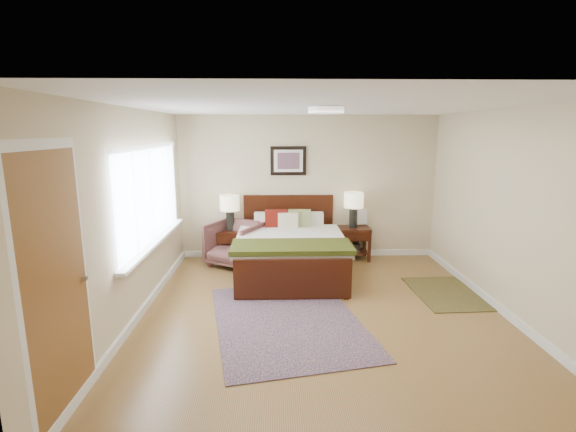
# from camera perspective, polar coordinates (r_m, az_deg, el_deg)

# --- Properties ---
(floor) EXTENTS (5.00, 5.00, 0.00)m
(floor) POSITION_cam_1_polar(r_m,az_deg,el_deg) (5.31, 4.73, -13.31)
(floor) COLOR olive
(floor) RESTS_ON ground
(back_wall) EXTENTS (4.50, 0.04, 2.50)m
(back_wall) POSITION_cam_1_polar(r_m,az_deg,el_deg) (7.37, 2.77, 3.92)
(back_wall) COLOR #C5BA8E
(back_wall) RESTS_ON ground
(front_wall) EXTENTS (4.50, 0.04, 2.50)m
(front_wall) POSITION_cam_1_polar(r_m,az_deg,el_deg) (2.55, 11.48, -11.32)
(front_wall) COLOR #C5BA8E
(front_wall) RESTS_ON ground
(left_wall) EXTENTS (0.04, 5.00, 2.50)m
(left_wall) POSITION_cam_1_polar(r_m,az_deg,el_deg) (5.17, -20.64, -0.12)
(left_wall) COLOR #C5BA8E
(left_wall) RESTS_ON ground
(right_wall) EXTENTS (0.04, 5.00, 2.50)m
(right_wall) POSITION_cam_1_polar(r_m,az_deg,el_deg) (5.64, 28.33, 0.15)
(right_wall) COLOR #C5BA8E
(right_wall) RESTS_ON ground
(ceiling) EXTENTS (4.50, 5.00, 0.02)m
(ceiling) POSITION_cam_1_polar(r_m,az_deg,el_deg) (4.83, 5.24, 14.72)
(ceiling) COLOR white
(ceiling) RESTS_ON back_wall
(window) EXTENTS (0.11, 2.72, 1.32)m
(window) POSITION_cam_1_polar(r_m,az_deg,el_deg) (5.79, -18.02, 2.51)
(window) COLOR silver
(window) RESTS_ON left_wall
(door) EXTENTS (0.06, 1.00, 2.18)m
(door) POSITION_cam_1_polar(r_m,az_deg,el_deg) (3.65, -29.01, -8.46)
(door) COLOR silver
(door) RESTS_ON ground
(ceil_fixture) EXTENTS (0.44, 0.44, 0.08)m
(ceil_fixture) POSITION_cam_1_polar(r_m,az_deg,el_deg) (4.83, 5.24, 14.30)
(ceil_fixture) COLOR white
(ceil_fixture) RESTS_ON ceiling
(bed) EXTENTS (1.70, 2.05, 1.10)m
(bed) POSITION_cam_1_polar(r_m,az_deg,el_deg) (6.51, 0.30, -3.74)
(bed) COLOR #341407
(bed) RESTS_ON ground
(wall_art) EXTENTS (0.62, 0.05, 0.50)m
(wall_art) POSITION_cam_1_polar(r_m,az_deg,el_deg) (7.28, 0.05, 7.55)
(wall_art) COLOR black
(wall_art) RESTS_ON back_wall
(nightstand_left) EXTENTS (0.45, 0.41, 0.54)m
(nightstand_left) POSITION_cam_1_polar(r_m,az_deg,el_deg) (7.31, -7.86, -2.90)
(nightstand_left) COLOR #341407
(nightstand_left) RESTS_ON ground
(nightstand_right) EXTENTS (0.58, 0.43, 0.57)m
(nightstand_right) POSITION_cam_1_polar(r_m,az_deg,el_deg) (7.41, 8.84, -3.22)
(nightstand_right) COLOR #341407
(nightstand_right) RESTS_ON ground
(lamp_left) EXTENTS (0.33, 0.33, 0.61)m
(lamp_left) POSITION_cam_1_polar(r_m,az_deg,el_deg) (7.21, -7.96, 1.34)
(lamp_left) COLOR black
(lamp_left) RESTS_ON nightstand_left
(lamp_right) EXTENTS (0.33, 0.33, 0.61)m
(lamp_right) POSITION_cam_1_polar(r_m,az_deg,el_deg) (7.29, 8.97, 1.73)
(lamp_right) COLOR black
(lamp_right) RESTS_ON nightstand_right
(armchair) EXTENTS (1.08, 1.09, 0.74)m
(armchair) POSITION_cam_1_polar(r_m,az_deg,el_deg) (7.07, -7.22, -3.77)
(armchair) COLOR brown
(armchair) RESTS_ON ground
(rug_persian) EXTENTS (2.09, 2.63, 0.01)m
(rug_persian) POSITION_cam_1_polar(r_m,az_deg,el_deg) (5.15, -0.11, -14.04)
(rug_persian) COLOR #0E1646
(rug_persian) RESTS_ON ground
(rug_navy) EXTENTS (0.90, 1.30, 0.01)m
(rug_navy) POSITION_cam_1_polar(r_m,az_deg,el_deg) (6.32, 20.75, -9.82)
(rug_navy) COLOR black
(rug_navy) RESTS_ON ground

